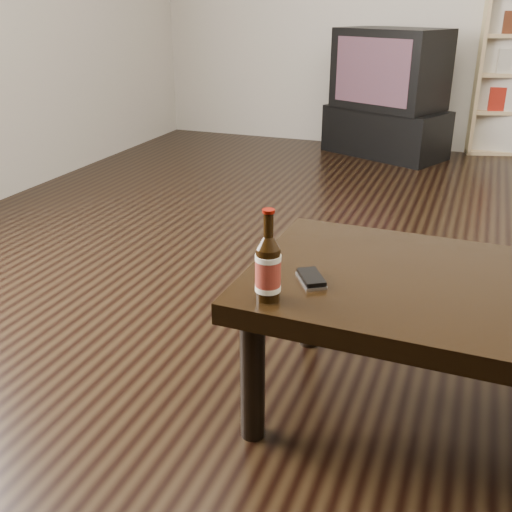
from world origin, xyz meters
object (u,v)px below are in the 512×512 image
(coffee_table, at_px, (466,306))
(phone, at_px, (311,278))
(tv, at_px, (390,69))
(tv_stand, at_px, (385,132))
(beer_bottle, at_px, (268,268))

(coffee_table, height_order, phone, phone)
(tv, bearing_deg, tv_stand, 90.00)
(tv, relative_size, phone, 7.29)
(tv, height_order, coffee_table, tv)
(coffee_table, height_order, beer_bottle, beer_bottle)
(coffee_table, distance_m, phone, 0.40)
(phone, bearing_deg, tv_stand, 63.49)
(tv_stand, relative_size, coffee_table, 0.76)
(tv_stand, xyz_separation_m, tv, (-0.00, -0.00, 0.44))
(beer_bottle, bearing_deg, tv, 94.35)
(tv_stand, height_order, tv, tv)
(tv, xyz_separation_m, beer_bottle, (0.25, -3.26, -0.12))
(beer_bottle, bearing_deg, phone, 60.84)
(tv_stand, bearing_deg, coffee_table, -52.42)
(phone, bearing_deg, coffee_table, -15.98)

